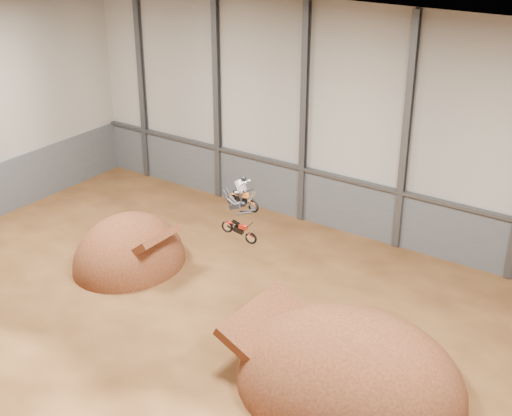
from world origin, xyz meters
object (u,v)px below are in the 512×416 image
Objects in this scene: fmx_rider_a at (243,191)px; takeoff_ramp at (130,264)px; fmx_rider_b at (238,217)px; landing_ramp at (349,385)px.

takeoff_ramp is at bearing -176.25° from fmx_rider_a.
takeoff_ramp is 2.74× the size of fmx_rider_b.
fmx_rider_a reaches higher than landing_ramp.
landing_ramp is 4.09× the size of fmx_rider_b.
fmx_rider_a is (-6.89, 1.79, 6.89)m from landing_ramp.
fmx_rider_b is (-6.87, 1.33, 5.76)m from landing_ramp.
landing_ramp is 9.06m from fmx_rider_b.
fmx_rider_b is (0.02, -0.46, -1.14)m from fmx_rider_a.
fmx_rider_b is (8.53, -1.18, 5.76)m from takeoff_ramp.
takeoff_ramp is 3.41× the size of fmx_rider_a.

